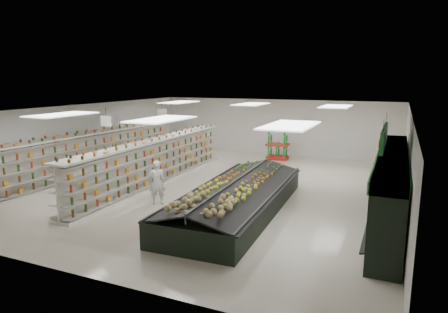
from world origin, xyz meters
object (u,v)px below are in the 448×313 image
at_px(gondola_center, 155,163).
at_px(shopper_main, 157,182).
at_px(gondola_left, 88,157).
at_px(soda_endcap, 278,146).
at_px(produce_island, 237,197).
at_px(shopper_background, 190,142).

bearing_deg(gondola_center, shopper_main, -56.46).
bearing_deg(gondola_left, soda_endcap, 49.42).
bearing_deg(produce_island, soda_endcap, 97.93).
bearing_deg(shopper_main, shopper_background, -97.06).
relative_size(gondola_left, shopper_main, 7.23).
height_order(gondola_left, soda_endcap, gondola_left).
xyz_separation_m(gondola_center, soda_endcap, (3.29, 7.06, -0.12)).
xyz_separation_m(gondola_center, shopper_background, (-1.28, 5.35, 0.04)).
distance_m(gondola_center, soda_endcap, 7.79).
relative_size(shopper_main, shopper_background, 0.88).
relative_size(gondola_left, soda_endcap, 7.49).
height_order(gondola_center, shopper_main, gondola_center).
distance_m(gondola_center, shopper_main, 2.97).
bearing_deg(shopper_background, gondola_left, -171.65).
relative_size(gondola_left, shopper_background, 6.35).
xyz_separation_m(produce_island, shopper_background, (-5.84, 7.44, 0.39)).
relative_size(gondola_left, produce_island, 1.49).
distance_m(soda_endcap, shopper_main, 9.65).
bearing_deg(soda_endcap, gondola_left, -132.96).
bearing_deg(soda_endcap, shopper_main, -99.63).
height_order(gondola_left, gondola_center, gondola_left).
bearing_deg(produce_island, gondola_center, 155.41).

